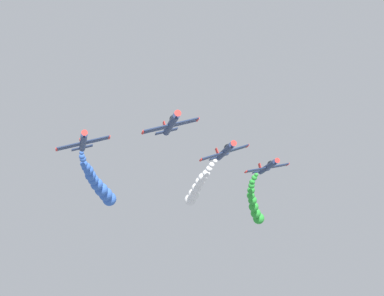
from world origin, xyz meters
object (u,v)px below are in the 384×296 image
(airplane_right_inner, at_px, (83,142))
(airplane_left_outer, at_px, (268,167))
(airplane_left_inner, at_px, (225,151))
(airplane_lead, at_px, (171,124))

(airplane_right_inner, distance_m, airplane_left_outer, 39.26)
(airplane_left_inner, relative_size, airplane_left_outer, 1.00)
(airplane_lead, bearing_deg, airplane_left_inner, -137.37)
(airplane_left_inner, relative_size, airplane_right_inner, 1.00)
(airplane_left_inner, xyz_separation_m, airplane_left_outer, (-12.40, -12.38, 0.67))
(airplane_lead, height_order, airplane_left_inner, airplane_lead)
(airplane_lead, xyz_separation_m, airplane_left_inner, (-11.81, -10.87, -0.96))
(airplane_left_inner, height_order, airplane_left_outer, airplane_left_outer)
(airplane_right_inner, bearing_deg, airplane_left_outer, -162.40)
(airplane_lead, height_order, airplane_right_inner, airplane_lead)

